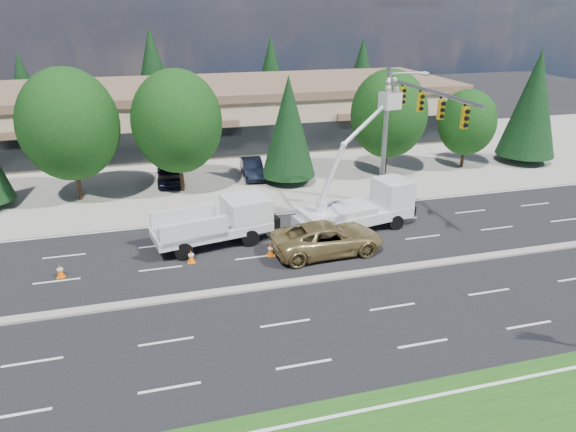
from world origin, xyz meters
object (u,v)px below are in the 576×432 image
object	(u,v)px
bucket_truck	(364,199)
minivan	(328,238)
utility_pickup	(220,226)
signal_mast	(402,121)

from	to	relation	value
bucket_truck	minivan	bearing A→B (deg)	-152.77
bucket_truck	minivan	xyz separation A→B (m)	(-3.16, -2.54, -1.04)
bucket_truck	minivan	size ratio (longest dim) A/B	1.45
utility_pickup	signal_mast	bearing A→B (deg)	-3.36
signal_mast	utility_pickup	size ratio (longest dim) A/B	1.47
minivan	bucket_truck	bearing A→B (deg)	-53.75
utility_pickup	bucket_truck	distance (m)	8.67
signal_mast	minivan	xyz separation A→B (m)	(-6.08, -4.24, -5.20)
utility_pickup	minivan	distance (m)	6.10
signal_mast	minivan	size ratio (longest dim) A/B	1.66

